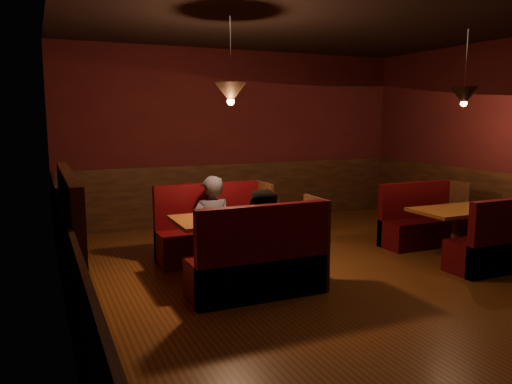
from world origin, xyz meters
name	(u,v)px	position (x,y,z in m)	size (l,w,h in m)	color
room	(335,187)	(-0.28, 0.05, 1.05)	(6.02, 7.02, 2.92)	#4E2A0F
main_table	(233,230)	(-1.19, 0.70, 0.53)	(1.28, 0.78, 0.90)	brown
main_bench_far	(213,236)	(-1.18, 1.42, 0.31)	(1.41, 0.50, 0.96)	#330407
main_bench_near	(261,267)	(-1.18, -0.03, 0.31)	(1.41, 0.50, 0.96)	#330407
second_table	(457,221)	(1.73, 0.27, 0.47)	(1.11, 0.71, 0.63)	brown
second_bench_far	(421,225)	(1.75, 0.94, 0.28)	(1.23, 0.46, 0.88)	#330407
second_bench_near	(501,247)	(1.75, -0.39, 0.28)	(1.23, 0.46, 0.88)	#330407
diner_a	(211,205)	(-1.24, 1.30, 0.72)	(0.52, 0.34, 1.44)	#302E39
diner_b	(266,224)	(-1.06, 0.08, 0.71)	(0.69, 0.54, 1.42)	black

